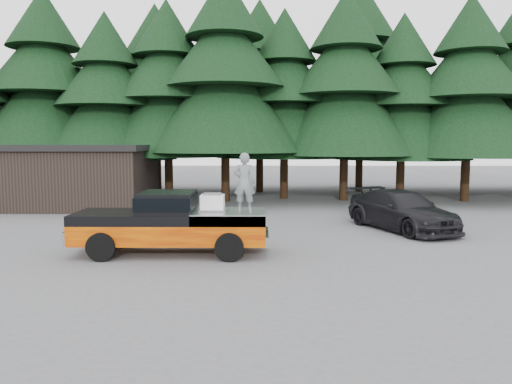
{
  "coord_description": "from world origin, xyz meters",
  "views": [
    {
      "loc": [
        1.02,
        -14.6,
        3.41
      ],
      "look_at": [
        0.91,
        0.0,
        1.97
      ],
      "focal_mm": 35.0,
      "sensor_mm": 36.0,
      "label": 1
    }
  ],
  "objects_px": {
    "pickup_truck": "(171,232)",
    "parked_car": "(402,210)",
    "air_compressor": "(213,203)",
    "utility_building": "(73,175)",
    "man_on_bed": "(244,182)"
  },
  "relations": [
    {
      "from": "man_on_bed",
      "to": "parked_car",
      "type": "bearing_deg",
      "value": -134.25
    },
    {
      "from": "pickup_truck",
      "to": "air_compressor",
      "type": "bearing_deg",
      "value": -0.64
    },
    {
      "from": "man_on_bed",
      "to": "utility_building",
      "type": "bearing_deg",
      "value": -42.01
    },
    {
      "from": "pickup_truck",
      "to": "parked_car",
      "type": "xyz_separation_m",
      "value": [
        8.29,
        4.31,
        0.11
      ]
    },
    {
      "from": "man_on_bed",
      "to": "air_compressor",
      "type": "bearing_deg",
      "value": -2.98
    },
    {
      "from": "air_compressor",
      "to": "utility_building",
      "type": "bearing_deg",
      "value": 127.23
    },
    {
      "from": "air_compressor",
      "to": "pickup_truck",
      "type": "bearing_deg",
      "value": 179.93
    },
    {
      "from": "parked_car",
      "to": "utility_building",
      "type": "height_order",
      "value": "utility_building"
    },
    {
      "from": "air_compressor",
      "to": "parked_car",
      "type": "relative_size",
      "value": 0.13
    },
    {
      "from": "man_on_bed",
      "to": "parked_car",
      "type": "relative_size",
      "value": 0.34
    },
    {
      "from": "man_on_bed",
      "to": "parked_car",
      "type": "height_order",
      "value": "man_on_bed"
    },
    {
      "from": "pickup_truck",
      "to": "utility_building",
      "type": "relative_size",
      "value": 0.71
    },
    {
      "from": "pickup_truck",
      "to": "air_compressor",
      "type": "xyz_separation_m",
      "value": [
        1.28,
        -0.01,
        0.91
      ]
    },
    {
      "from": "air_compressor",
      "to": "utility_building",
      "type": "xyz_separation_m",
      "value": [
        -8.58,
        11.52,
        0.1
      ]
    },
    {
      "from": "air_compressor",
      "to": "parked_car",
      "type": "xyz_separation_m",
      "value": [
        7.01,
        4.33,
        -0.8
      ]
    }
  ]
}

